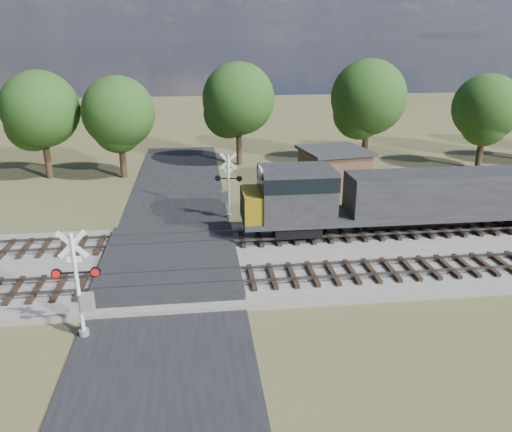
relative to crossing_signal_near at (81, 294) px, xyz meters
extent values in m
plane|color=#4C4C28|center=(3.09, 5.67, -1.92)|extent=(160.00, 160.00, 0.00)
cube|color=gray|center=(13.09, 6.17, -1.77)|extent=(140.00, 10.00, 0.30)
cube|color=black|center=(3.09, 5.67, -1.88)|extent=(7.00, 60.00, 0.08)
cube|color=#262628|center=(3.09, 6.17, -1.61)|extent=(7.00, 9.00, 0.62)
cube|color=black|center=(5.09, 3.67, -1.53)|extent=(44.00, 2.60, 0.18)
cube|color=#534D47|center=(13.09, 2.95, -1.37)|extent=(140.00, 0.08, 0.15)
cube|color=#534D47|center=(13.09, 4.38, -1.37)|extent=(140.00, 0.08, 0.15)
cube|color=black|center=(5.09, 8.67, -1.53)|extent=(44.00, 2.60, 0.18)
cube|color=#534D47|center=(13.09, 7.95, -1.37)|extent=(140.00, 0.08, 0.15)
cube|color=#534D47|center=(13.09, 9.38, -1.37)|extent=(140.00, 0.08, 0.15)
cylinder|color=silver|center=(-0.09, 0.00, 0.32)|extent=(0.16, 0.16, 4.48)
cylinder|color=#929597|center=(-0.09, 0.00, -1.75)|extent=(0.40, 0.40, 0.34)
cube|color=silver|center=(-0.09, 0.00, 2.11)|extent=(1.17, 0.06, 1.17)
cube|color=silver|center=(-0.09, 0.00, 2.11)|extent=(1.17, 0.06, 1.17)
cube|color=silver|center=(-0.09, 0.00, 1.49)|extent=(0.56, 0.04, 0.25)
cube|color=black|center=(-0.09, 0.00, 0.93)|extent=(1.79, 0.09, 0.07)
cylinder|color=red|center=(-0.82, 0.01, 0.93)|extent=(0.40, 0.12, 0.40)
cylinder|color=red|center=(0.63, -0.01, 0.93)|extent=(0.40, 0.12, 0.40)
cube|color=#929597|center=(0.18, 0.00, -0.35)|extent=(0.51, 0.34, 0.73)
cylinder|color=silver|center=(6.66, 13.15, 0.23)|extent=(0.15, 0.15, 4.30)
cylinder|color=#929597|center=(6.66, 13.15, -1.76)|extent=(0.39, 0.39, 0.32)
cube|color=silver|center=(6.66, 13.15, 1.95)|extent=(1.11, 0.27, 1.13)
cube|color=silver|center=(6.66, 13.15, 1.95)|extent=(1.11, 0.27, 1.13)
cube|color=silver|center=(6.66, 13.15, 1.36)|extent=(0.53, 0.14, 0.24)
cube|color=black|center=(6.66, 13.15, 0.82)|extent=(1.70, 0.42, 0.06)
cylinder|color=red|center=(7.35, 13.01, 0.82)|extent=(0.40, 0.18, 0.39)
cylinder|color=red|center=(5.98, 13.29, 0.82)|extent=(0.40, 0.18, 0.39)
cube|color=#929597|center=(6.40, 13.21, -0.41)|extent=(0.54, 0.42, 0.70)
cube|color=#4D2B21|center=(15.21, 18.76, -0.40)|extent=(4.99, 4.99, 3.03)
cube|color=#2A2A2D|center=(15.21, 18.76, 1.22)|extent=(5.49, 5.49, 0.22)
cylinder|color=black|center=(-7.83, 25.08, 0.31)|extent=(0.56, 0.56, 4.45)
sphere|color=#183812|center=(-7.83, 25.08, 3.87)|extent=(6.23, 6.23, 6.23)
cylinder|color=black|center=(-1.55, 24.46, 0.20)|extent=(0.56, 0.56, 4.24)
sphere|color=#183812|center=(-1.55, 24.46, 3.59)|extent=(5.93, 5.93, 5.93)
cylinder|color=black|center=(8.65, 27.88, 0.41)|extent=(0.56, 0.56, 4.67)
sphere|color=#183812|center=(8.65, 27.88, 4.15)|extent=(6.53, 6.53, 6.53)
cylinder|color=black|center=(20.17, 26.07, 0.48)|extent=(0.56, 0.56, 4.81)
sphere|color=#183812|center=(20.17, 26.07, 4.33)|extent=(6.73, 6.73, 6.73)
cylinder|color=black|center=(30.20, 23.81, 0.19)|extent=(0.56, 0.56, 4.21)
sphere|color=#183812|center=(30.20, 23.81, 3.56)|extent=(5.90, 5.90, 5.90)
camera|label=1|loc=(4.69, -17.91, 9.46)|focal=35.00mm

